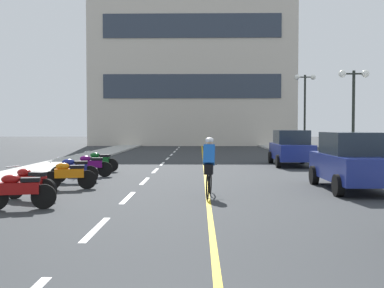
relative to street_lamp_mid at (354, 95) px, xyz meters
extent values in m
plane|color=#2D3033|center=(-7.39, 1.55, -3.53)|extent=(140.00, 140.00, 0.00)
cube|color=#A8A8A3|center=(-14.59, 4.55, -3.47)|extent=(2.40, 72.00, 0.12)
cube|color=#A8A8A3|center=(-0.19, 4.55, -3.47)|extent=(2.40, 72.00, 0.12)
cube|color=silver|center=(-9.39, -13.45, -3.52)|extent=(0.14, 2.20, 0.01)
cube|color=silver|center=(-9.39, -9.45, -3.52)|extent=(0.14, 2.20, 0.01)
cube|color=silver|center=(-9.39, -5.45, -3.52)|extent=(0.14, 2.20, 0.01)
cube|color=silver|center=(-9.39, -1.45, -3.52)|extent=(0.14, 2.20, 0.01)
cube|color=silver|center=(-9.39, 2.55, -3.52)|extent=(0.14, 2.20, 0.01)
cube|color=silver|center=(-9.39, 6.55, -3.52)|extent=(0.14, 2.20, 0.01)
cube|color=silver|center=(-9.39, 10.55, -3.52)|extent=(0.14, 2.20, 0.01)
cube|color=silver|center=(-9.39, 14.55, -3.52)|extent=(0.14, 2.20, 0.01)
cube|color=silver|center=(-9.39, 18.55, -3.52)|extent=(0.14, 2.20, 0.01)
cube|color=silver|center=(-9.39, 22.55, -3.52)|extent=(0.14, 2.20, 0.01)
cube|color=silver|center=(-9.39, 26.55, -3.52)|extent=(0.14, 2.20, 0.01)
cube|color=gold|center=(-7.14, 4.55, -3.52)|extent=(0.12, 66.00, 0.01)
cube|color=beige|center=(-8.18, 29.51, 6.78)|extent=(21.82, 7.92, 20.61)
cube|color=#2D3847|center=(-8.18, 25.50, 2.66)|extent=(18.33, 0.10, 2.47)
cube|color=#2D3847|center=(-8.18, 25.50, 8.84)|extent=(18.33, 0.10, 2.47)
cylinder|color=black|center=(0.00, 0.00, -1.13)|extent=(0.14, 0.14, 4.56)
cylinder|color=black|center=(0.00, 0.00, 1.00)|extent=(1.10, 0.08, 0.08)
sphere|color=white|center=(-0.55, 0.00, 1.00)|extent=(0.36, 0.36, 0.36)
sphere|color=white|center=(0.55, 0.00, 1.00)|extent=(0.36, 0.36, 0.36)
cylinder|color=black|center=(-0.09, 9.89, -0.68)|extent=(0.14, 0.14, 5.46)
cylinder|color=black|center=(-0.09, 9.89, 1.90)|extent=(1.10, 0.08, 0.08)
sphere|color=white|center=(-0.64, 9.89, 1.90)|extent=(0.36, 0.36, 0.36)
sphere|color=white|center=(0.46, 9.89, 1.90)|extent=(0.36, 0.36, 0.36)
cylinder|color=black|center=(-3.41, -6.33, -3.21)|extent=(0.22, 0.64, 0.64)
cylinder|color=black|center=(-1.71, -6.33, -3.21)|extent=(0.22, 0.64, 0.64)
cylinder|color=black|center=(-3.41, -9.13, -3.21)|extent=(0.22, 0.64, 0.64)
cube|color=navy|center=(-2.56, -7.73, -2.81)|extent=(1.71, 4.20, 0.80)
cube|color=#1E2833|center=(-2.56, -7.73, -2.06)|extent=(1.56, 2.20, 0.70)
cylinder|color=black|center=(-3.49, 2.93, -3.21)|extent=(0.23, 0.64, 0.64)
cylinder|color=black|center=(-1.79, 2.90, -3.21)|extent=(0.23, 0.64, 0.64)
cylinder|color=black|center=(-3.54, 0.13, -3.21)|extent=(0.23, 0.64, 0.64)
cylinder|color=black|center=(-1.84, 0.10, -3.21)|extent=(0.23, 0.64, 0.64)
cube|color=navy|center=(-2.66, 1.51, -2.81)|extent=(1.78, 4.23, 0.80)
cube|color=#1E2833|center=(-2.66, 1.51, -2.06)|extent=(1.60, 2.23, 0.70)
cylinder|color=black|center=(-11.15, -11.25, -3.23)|extent=(0.61, 0.23, 0.60)
cube|color=maroon|center=(-11.69, -11.38, -3.01)|extent=(0.94, 0.48, 0.28)
ellipsoid|color=maroon|center=(-11.88, -11.43, -2.79)|extent=(0.48, 0.33, 0.22)
cube|color=black|center=(-11.44, -11.32, -2.81)|extent=(0.48, 0.33, 0.10)
cylinder|color=black|center=(-12.49, -9.72, -3.23)|extent=(0.60, 0.30, 0.60)
cylinder|color=black|center=(-11.46, -10.09, -3.23)|extent=(0.60, 0.30, 0.60)
cube|color=maroon|center=(-11.98, -9.91, -3.01)|extent=(0.94, 0.57, 0.28)
ellipsoid|color=maroon|center=(-12.16, -9.84, -2.79)|extent=(0.50, 0.38, 0.22)
cube|color=black|center=(-11.74, -9.99, -2.81)|extent=(0.50, 0.38, 0.10)
cylinder|color=silver|center=(-12.49, -9.72, -2.63)|extent=(0.23, 0.57, 0.03)
cylinder|color=black|center=(-12.04, -7.93, -3.23)|extent=(0.61, 0.24, 0.60)
cylinder|color=black|center=(-10.97, -7.66, -3.23)|extent=(0.61, 0.24, 0.60)
cube|color=orange|center=(-11.51, -7.79, -3.01)|extent=(0.94, 0.49, 0.28)
ellipsoid|color=orange|center=(-11.70, -7.84, -2.79)|extent=(0.49, 0.34, 0.22)
cube|color=black|center=(-11.27, -7.73, -2.81)|extent=(0.49, 0.34, 0.10)
cylinder|color=silver|center=(-12.04, -7.93, -2.63)|extent=(0.18, 0.59, 0.03)
cylinder|color=black|center=(-12.38, -6.10, -3.23)|extent=(0.61, 0.21, 0.60)
cylinder|color=black|center=(-11.30, -5.91, -3.23)|extent=(0.61, 0.21, 0.60)
cube|color=navy|center=(-11.84, -6.00, -3.01)|extent=(0.94, 0.44, 0.28)
ellipsoid|color=navy|center=(-12.04, -6.04, -2.79)|extent=(0.48, 0.31, 0.22)
cube|color=black|center=(-11.59, -5.96, -2.81)|extent=(0.48, 0.31, 0.10)
cylinder|color=silver|center=(-12.38, -6.10, -2.63)|extent=(0.14, 0.60, 0.03)
cylinder|color=black|center=(-12.23, -4.24, -3.23)|extent=(0.61, 0.19, 0.60)
cylinder|color=black|center=(-11.14, -4.07, -3.23)|extent=(0.61, 0.19, 0.60)
cube|color=#590C59|center=(-11.69, -4.15, -3.01)|extent=(0.93, 0.42, 0.28)
ellipsoid|color=#590C59|center=(-11.88, -4.19, -2.79)|extent=(0.47, 0.31, 0.22)
cube|color=black|center=(-11.44, -4.12, -2.81)|extent=(0.47, 0.31, 0.10)
cylinder|color=silver|center=(-12.23, -4.24, -2.63)|extent=(0.12, 0.60, 0.03)
cylinder|color=black|center=(-12.35, -1.94, -3.23)|extent=(0.61, 0.17, 0.60)
cylinder|color=black|center=(-11.26, -2.07, -3.23)|extent=(0.61, 0.17, 0.60)
cube|color=#0C4C19|center=(-11.81, -2.00, -3.01)|extent=(0.93, 0.38, 0.28)
ellipsoid|color=#0C4C19|center=(-12.00, -1.98, -2.79)|extent=(0.46, 0.29, 0.22)
cube|color=black|center=(-11.56, -2.03, -2.81)|extent=(0.46, 0.29, 0.10)
cylinder|color=silver|center=(-12.35, -1.94, -2.63)|extent=(0.10, 0.60, 0.03)
torus|color=black|center=(-7.05, -8.63, -3.19)|extent=(0.11, 0.72, 0.72)
torus|color=black|center=(-7.15, -9.68, -3.19)|extent=(0.11, 0.72, 0.72)
cylinder|color=black|center=(-7.11, -9.18, -2.89)|extent=(0.13, 0.95, 0.04)
cube|color=black|center=(-7.12, -9.33, -2.67)|extent=(0.12, 0.21, 0.06)
cylinder|color=black|center=(-7.06, -8.73, -2.64)|extent=(0.42, 0.07, 0.03)
cube|color=black|center=(-7.11, -9.28, -2.74)|extent=(0.27, 0.38, 0.28)
cube|color=blue|center=(-7.10, -9.13, -2.34)|extent=(0.36, 0.48, 0.61)
sphere|color=tan|center=(-7.09, -9.00, -1.99)|extent=(0.20, 0.20, 0.20)
ellipsoid|color=white|center=(-7.09, -9.00, -1.92)|extent=(0.24, 0.26, 0.16)
camera|label=1|loc=(-7.37, -22.36, -1.54)|focal=43.37mm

